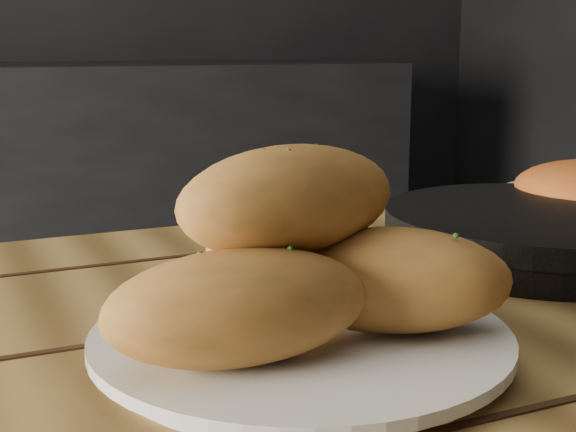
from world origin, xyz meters
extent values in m
cube|color=olive|center=(0.49, -0.09, 0.73)|extent=(1.51, 0.86, 0.04)
cylinder|color=white|center=(0.37, -0.06, 0.76)|extent=(0.25, 0.25, 0.01)
cylinder|color=white|center=(0.37, -0.06, 0.76)|extent=(0.27, 0.27, 0.01)
ellipsoid|color=#BA7333|center=(0.31, -0.10, 0.80)|extent=(0.16, 0.08, 0.07)
ellipsoid|color=#BA7333|center=(0.42, -0.09, 0.80)|extent=(0.17, 0.14, 0.07)
ellipsoid|color=#BA7333|center=(0.36, 0.00, 0.80)|extent=(0.09, 0.16, 0.07)
ellipsoid|color=#BA7333|center=(0.36, -0.06, 0.86)|extent=(0.17, 0.10, 0.07)
cylinder|color=black|center=(0.69, 0.07, 0.77)|extent=(0.29, 0.29, 0.03)
cylinder|color=black|center=(0.69, 0.07, 0.79)|extent=(0.30, 0.30, 0.02)
camera|label=1|loc=(0.15, -0.51, 0.95)|focal=50.00mm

